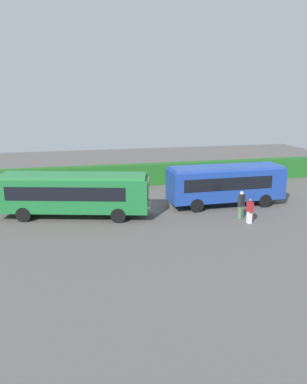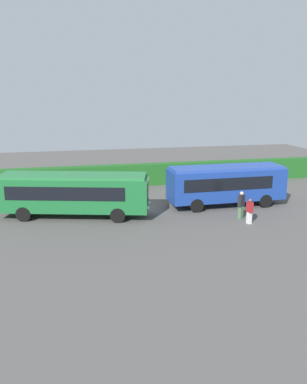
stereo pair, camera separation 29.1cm
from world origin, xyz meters
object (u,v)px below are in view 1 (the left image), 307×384
Objects in this scene: bus_green at (74,193)px; person_right at (250,210)px; person_center at (241,204)px; bus_blue at (226,183)px; person_left at (57,195)px.

bus_green reaches higher than person_right.
person_right is at bearing -4.57° from bus_green.
bus_green is at bearing 47.08° from person_center.
person_left is at bearing 167.68° from bus_blue.
bus_blue is 12.76m from person_left.
bus_green is 6.23× the size of person_right.
person_center is 1.07m from person_right.
bus_blue is 3.35m from person_center.
person_right reaches higher than person_left.
person_left is 14.12m from person_right.
person_center is at bearing 0.22° from bus_green.
bus_green is 6.26× the size of person_left.
person_center is 1.14× the size of person_right.
bus_green reaches higher than person_left.
bus_green is 11.88m from person_right.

